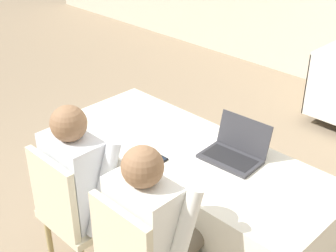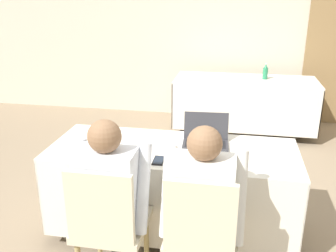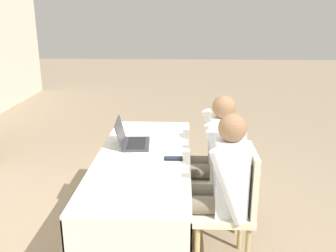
# 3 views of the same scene
# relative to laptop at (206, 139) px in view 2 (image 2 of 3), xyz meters

# --- Properties ---
(ground_plane) EXTENTS (24.00, 24.00, 0.00)m
(ground_plane) POSITION_rel_laptop_xyz_m (-0.24, -0.12, -0.80)
(ground_plane) COLOR gray
(wall_back) EXTENTS (12.00, 0.06, 2.70)m
(wall_back) POSITION_rel_laptop_xyz_m (-0.24, 3.01, 0.55)
(wall_back) COLOR beige
(wall_back) RESTS_ON ground_plane
(conference_table_near) EXTENTS (1.87, 0.74, 0.75)m
(conference_table_near) POSITION_rel_laptop_xyz_m (-0.24, -0.12, -0.23)
(conference_table_near) COLOR white
(conference_table_near) RESTS_ON ground_plane
(conference_table_far) EXTENTS (1.87, 0.74, 0.75)m
(conference_table_far) POSITION_rel_laptop_xyz_m (0.33, 2.31, -0.23)
(conference_table_far) COLOR white
(conference_table_far) RESTS_ON ground_plane
(laptop) EXTENTS (0.36, 0.29, 0.22)m
(laptop) POSITION_rel_laptop_xyz_m (0.00, 0.00, 0.00)
(laptop) COLOR #333338
(laptop) RESTS_ON conference_table_near
(cell_phone) EXTENTS (0.08, 0.14, 0.01)m
(cell_phone) POSITION_rel_laptop_xyz_m (-0.29, -0.36, -0.04)
(cell_phone) COLOR black
(cell_phone) RESTS_ON conference_table_near
(paper_beside_laptop) EXTENTS (0.26, 0.33, 0.00)m
(paper_beside_laptop) POSITION_rel_laptop_xyz_m (-0.22, -0.01, -0.04)
(paper_beside_laptop) COLOR white
(paper_beside_laptop) RESTS_ON conference_table_near
(water_bottle) EXTENTS (0.07, 0.07, 0.21)m
(water_bottle) POSITION_rel_laptop_xyz_m (0.58, 2.37, 0.05)
(water_bottle) COLOR #288456
(water_bottle) RESTS_ON conference_table_far
(chair_near_left) EXTENTS (0.44, 0.44, 0.92)m
(chair_near_left) POSITION_rel_laptop_xyz_m (-0.52, -0.80, -0.28)
(chair_near_left) COLOR tan
(chair_near_left) RESTS_ON ground_plane
(chair_near_right) EXTENTS (0.44, 0.44, 0.92)m
(chair_near_right) POSITION_rel_laptop_xyz_m (0.05, -0.80, -0.28)
(chair_near_right) COLOR tan
(chair_near_right) RESTS_ON ground_plane
(person_checkered_shirt) EXTENTS (0.50, 0.52, 1.18)m
(person_checkered_shirt) POSITION_rel_laptop_xyz_m (-0.52, -0.70, -0.12)
(person_checkered_shirt) COLOR #665B4C
(person_checkered_shirt) RESTS_ON ground_plane
(person_white_shirt) EXTENTS (0.50, 0.52, 1.18)m
(person_white_shirt) POSITION_rel_laptop_xyz_m (0.05, -0.70, -0.12)
(person_white_shirt) COLOR #665B4C
(person_white_shirt) RESTS_ON ground_plane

